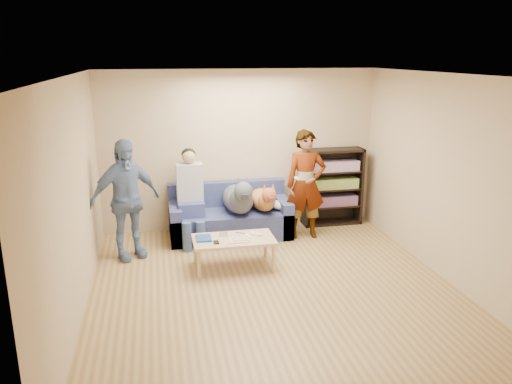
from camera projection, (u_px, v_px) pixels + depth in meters
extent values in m
plane|color=olive|center=(275.00, 292.00, 6.13)|extent=(5.00, 5.00, 0.00)
plane|color=white|center=(278.00, 75.00, 5.43)|extent=(5.00, 5.00, 0.00)
plane|color=tan|center=(240.00, 150.00, 8.14)|extent=(4.50, 0.00, 4.50)
plane|color=tan|center=(364.00, 285.00, 3.42)|extent=(4.50, 0.00, 4.50)
plane|color=tan|center=(73.00, 201.00, 5.35)|extent=(0.00, 5.00, 5.00)
plane|color=tan|center=(452.00, 181.00, 6.21)|extent=(0.00, 5.00, 5.00)
ellipsoid|color=silver|center=(283.00, 205.00, 7.96)|extent=(0.40, 0.34, 0.14)
imported|color=gray|center=(306.00, 185.00, 7.77)|extent=(0.65, 0.46, 1.71)
imported|color=#687EA7|center=(126.00, 200.00, 6.95)|extent=(1.09, 0.82, 1.72)
cube|color=white|center=(297.00, 178.00, 7.50)|extent=(0.07, 0.12, 0.03)
cube|color=#1B4095|center=(204.00, 238.00, 6.70)|extent=(0.20, 0.26, 0.03)
cube|color=silver|center=(238.00, 240.00, 6.65)|extent=(0.26, 0.20, 0.02)
cube|color=#B6AE92|center=(240.00, 238.00, 6.67)|extent=(0.22, 0.17, 0.01)
cube|color=#A8A9AD|center=(224.00, 234.00, 6.82)|extent=(0.11, 0.06, 0.05)
cube|color=white|center=(252.00, 233.00, 6.88)|extent=(0.04, 0.13, 0.03)
cube|color=silver|center=(259.00, 235.00, 6.82)|extent=(0.09, 0.06, 0.03)
cylinder|color=white|center=(248.00, 237.00, 6.75)|extent=(0.07, 0.07, 0.02)
cylinder|color=white|center=(247.00, 235.00, 6.83)|extent=(0.07, 0.07, 0.02)
cylinder|color=orange|center=(234.00, 242.00, 6.58)|extent=(0.13, 0.06, 0.01)
cylinder|color=black|center=(240.00, 233.00, 6.93)|extent=(0.13, 0.08, 0.01)
cube|color=black|center=(216.00, 242.00, 6.57)|extent=(0.07, 0.12, 0.02)
cube|color=#515B93|center=(230.00, 223.00, 7.96)|extent=(1.90, 0.85, 0.42)
cube|color=#515B93|center=(227.00, 193.00, 8.17)|extent=(1.90, 0.18, 0.40)
cube|color=#515B93|center=(175.00, 222.00, 7.77)|extent=(0.18, 0.85, 0.58)
cube|color=#515B93|center=(282.00, 215.00, 8.10)|extent=(0.18, 0.85, 0.58)
cube|color=#3E4C88|center=(191.00, 208.00, 7.68)|extent=(0.40, 0.38, 0.22)
cylinder|color=#40578D|center=(187.00, 238.00, 7.35)|extent=(0.14, 0.14, 0.47)
cylinder|color=#41558F|center=(201.00, 237.00, 7.39)|extent=(0.14, 0.14, 0.47)
cube|color=#A9A9AD|center=(190.00, 182.00, 7.67)|extent=(0.40, 0.24, 0.58)
sphere|color=tan|center=(189.00, 157.00, 7.56)|extent=(0.21, 0.21, 0.21)
ellipsoid|color=black|center=(188.00, 154.00, 7.58)|extent=(0.22, 0.22, 0.19)
ellipsoid|color=#53545E|center=(238.00, 199.00, 7.86)|extent=(0.46, 0.97, 0.40)
sphere|color=#4C5056|center=(241.00, 199.00, 7.52)|extent=(0.35, 0.35, 0.35)
sphere|color=#52575D|center=(243.00, 191.00, 7.31)|extent=(0.28, 0.28, 0.28)
cube|color=black|center=(245.00, 196.00, 7.21)|extent=(0.09, 0.13, 0.08)
cone|color=#44454E|center=(238.00, 181.00, 7.29)|extent=(0.09, 0.09, 0.13)
cone|color=#4C4E56|center=(247.00, 181.00, 7.31)|extent=(0.09, 0.09, 0.13)
cylinder|color=#474951|center=(233.00, 194.00, 8.27)|extent=(0.05, 0.31, 0.18)
ellipsoid|color=gold|center=(263.00, 200.00, 7.95)|extent=(0.37, 0.77, 0.32)
sphere|color=#B27836|center=(267.00, 200.00, 7.65)|extent=(0.28, 0.28, 0.28)
sphere|color=#A85F33|center=(269.00, 195.00, 7.46)|extent=(0.22, 0.22, 0.22)
cube|color=#5B291F|center=(271.00, 199.00, 7.36)|extent=(0.07, 0.11, 0.06)
cone|color=#BC5F39|center=(265.00, 187.00, 7.44)|extent=(0.07, 0.07, 0.11)
cone|color=#BE823A|center=(273.00, 187.00, 7.46)|extent=(0.07, 0.07, 0.11)
cylinder|color=#C48A3C|center=(258.00, 195.00, 8.33)|extent=(0.04, 0.25, 0.15)
cube|color=#D6AE84|center=(234.00, 240.00, 6.74)|extent=(1.10, 0.60, 0.04)
cylinder|color=tan|center=(199.00, 264.00, 6.46)|extent=(0.05, 0.05, 0.38)
cylinder|color=#CEB97E|center=(274.00, 258.00, 6.66)|extent=(0.05, 0.05, 0.38)
cylinder|color=tan|center=(196.00, 250.00, 6.94)|extent=(0.05, 0.05, 0.38)
cylinder|color=tan|center=(266.00, 245.00, 7.13)|extent=(0.05, 0.05, 0.38)
cube|color=black|center=(305.00, 188.00, 8.35)|extent=(0.04, 0.34, 1.30)
cube|color=black|center=(359.00, 185.00, 8.54)|extent=(0.04, 0.34, 1.30)
cube|color=black|center=(334.00, 150.00, 8.27)|extent=(1.00, 0.34, 0.04)
cube|color=black|center=(331.00, 222.00, 8.61)|extent=(1.00, 0.34, 0.04)
cube|color=black|center=(329.00, 184.00, 8.59)|extent=(1.00, 0.02, 1.30)
cube|color=black|center=(332.00, 205.00, 8.53)|extent=(0.94, 0.32, 0.03)
cube|color=black|center=(332.00, 188.00, 8.45)|extent=(0.94, 0.32, 0.02)
cube|color=black|center=(333.00, 171.00, 8.37)|extent=(0.94, 0.32, 0.02)
cube|color=#B23333|center=(332.00, 200.00, 8.49)|extent=(0.84, 0.24, 0.17)
cube|color=gold|center=(333.00, 183.00, 8.41)|extent=(0.84, 0.24, 0.17)
cube|color=#994C99|center=(334.00, 166.00, 8.33)|extent=(0.84, 0.24, 0.17)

